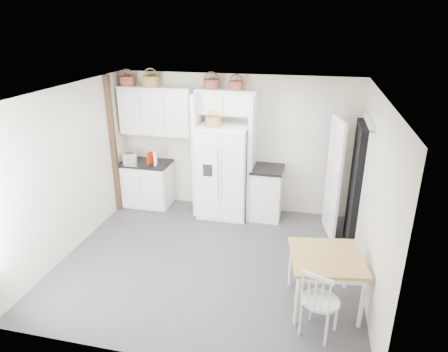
# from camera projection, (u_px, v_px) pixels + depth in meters

# --- Properties ---
(floor) EXTENTS (4.50, 4.50, 0.00)m
(floor) POSITION_uv_depth(u_px,v_px,m) (210.00, 260.00, 6.22)
(floor) COLOR #3D3B47
(floor) RESTS_ON ground
(ceiling) EXTENTS (4.50, 4.50, 0.00)m
(ceiling) POSITION_uv_depth(u_px,v_px,m) (207.00, 92.00, 5.26)
(ceiling) COLOR white
(ceiling) RESTS_ON wall_back
(wall_back) EXTENTS (4.50, 0.00, 4.50)m
(wall_back) POSITION_uv_depth(u_px,v_px,m) (236.00, 144.00, 7.55)
(wall_back) COLOR beige
(wall_back) RESTS_ON floor
(wall_left) EXTENTS (0.00, 4.00, 4.00)m
(wall_left) POSITION_uv_depth(u_px,v_px,m) (69.00, 171.00, 6.21)
(wall_left) COLOR beige
(wall_left) RESTS_ON floor
(wall_right) EXTENTS (0.00, 4.00, 4.00)m
(wall_right) POSITION_uv_depth(u_px,v_px,m) (373.00, 198.00, 5.27)
(wall_right) COLOR beige
(wall_right) RESTS_ON floor
(refrigerator) EXTENTS (0.90, 0.73, 1.74)m
(refrigerator) POSITION_uv_depth(u_px,v_px,m) (224.00, 171.00, 7.41)
(refrigerator) COLOR white
(refrigerator) RESTS_ON floor
(base_cab_left) EXTENTS (0.93, 0.59, 0.86)m
(base_cab_left) POSITION_uv_depth(u_px,v_px,m) (147.00, 184.00, 7.96)
(base_cab_left) COLOR silver
(base_cab_left) RESTS_ON floor
(base_cab_right) EXTENTS (0.53, 0.64, 0.94)m
(base_cab_right) POSITION_uv_depth(u_px,v_px,m) (267.00, 193.00, 7.45)
(base_cab_right) COLOR silver
(base_cab_right) RESTS_ON floor
(dining_table) EXTENTS (1.02, 1.02, 0.74)m
(dining_table) POSITION_uv_depth(u_px,v_px,m) (324.00, 281.00, 5.12)
(dining_table) COLOR olive
(dining_table) RESTS_ON floor
(windsor_chair) EXTENTS (0.57, 0.55, 0.92)m
(windsor_chair) POSITION_uv_depth(u_px,v_px,m) (320.00, 301.00, 4.62)
(windsor_chair) COLOR silver
(windsor_chair) RESTS_ON floor
(counter_left) EXTENTS (0.97, 0.63, 0.04)m
(counter_left) POSITION_uv_depth(u_px,v_px,m) (146.00, 163.00, 7.80)
(counter_left) COLOR black
(counter_left) RESTS_ON base_cab_left
(counter_right) EXTENTS (0.58, 0.68, 0.04)m
(counter_right) POSITION_uv_depth(u_px,v_px,m) (268.00, 169.00, 7.27)
(counter_right) COLOR black
(counter_right) RESTS_ON base_cab_right
(toaster) EXTENTS (0.30, 0.22, 0.18)m
(toaster) POSITION_uv_depth(u_px,v_px,m) (130.00, 158.00, 7.76)
(toaster) COLOR silver
(toaster) RESTS_ON counter_left
(cookbook_red) EXTENTS (0.07, 0.16, 0.24)m
(cookbook_red) POSITION_uv_depth(u_px,v_px,m) (150.00, 158.00, 7.65)
(cookbook_red) COLOR #A81E0A
(cookbook_red) RESTS_ON counter_left
(cookbook_cream) EXTENTS (0.08, 0.18, 0.27)m
(cookbook_cream) POSITION_uv_depth(u_px,v_px,m) (156.00, 158.00, 7.62)
(cookbook_cream) COLOR white
(cookbook_cream) RESTS_ON counter_left
(basket_upper_a) EXTENTS (0.30, 0.30, 0.17)m
(basket_upper_a) POSITION_uv_depth(u_px,v_px,m) (127.00, 81.00, 7.41)
(basket_upper_a) COLOR brown
(basket_upper_a) RESTS_ON upper_cabinet
(basket_upper_b) EXTENTS (0.32, 0.32, 0.19)m
(basket_upper_b) POSITION_uv_depth(u_px,v_px,m) (151.00, 81.00, 7.31)
(basket_upper_b) COLOR olive
(basket_upper_b) RESTS_ON upper_cabinet
(basket_bridge_a) EXTENTS (0.29, 0.29, 0.16)m
(basket_bridge_a) POSITION_uv_depth(u_px,v_px,m) (211.00, 84.00, 7.07)
(basket_bridge_a) COLOR brown
(basket_bridge_a) RESTS_ON bridge_cabinet
(basket_bridge_b) EXTENTS (0.26, 0.26, 0.15)m
(basket_bridge_b) POSITION_uv_depth(u_px,v_px,m) (236.00, 85.00, 6.98)
(basket_bridge_b) COLOR brown
(basket_bridge_b) RESTS_ON bridge_cabinet
(basket_fridge_a) EXTENTS (0.27, 0.27, 0.15)m
(basket_fridge_a) POSITION_uv_depth(u_px,v_px,m) (213.00, 122.00, 7.01)
(basket_fridge_a) COLOR olive
(basket_fridge_a) RESTS_ON refrigerator
(upper_cabinet) EXTENTS (1.40, 0.34, 0.90)m
(upper_cabinet) POSITION_uv_depth(u_px,v_px,m) (156.00, 111.00, 7.49)
(upper_cabinet) COLOR silver
(upper_cabinet) RESTS_ON wall_back
(bridge_cabinet) EXTENTS (1.12, 0.34, 0.45)m
(bridge_cabinet) POSITION_uv_depth(u_px,v_px,m) (226.00, 102.00, 7.13)
(bridge_cabinet) COLOR silver
(bridge_cabinet) RESTS_ON wall_back
(fridge_panel_left) EXTENTS (0.08, 0.60, 2.30)m
(fridge_panel_left) POSITION_uv_depth(u_px,v_px,m) (198.00, 154.00, 7.48)
(fridge_panel_left) COLOR silver
(fridge_panel_left) RESTS_ON floor
(fridge_panel_right) EXTENTS (0.08, 0.60, 2.30)m
(fridge_panel_right) POSITION_uv_depth(u_px,v_px,m) (252.00, 158.00, 7.26)
(fridge_panel_right) COLOR silver
(fridge_panel_right) RESTS_ON floor
(trim_post) EXTENTS (0.09, 0.09, 2.60)m
(trim_post) POSITION_uv_depth(u_px,v_px,m) (113.00, 146.00, 7.42)
(trim_post) COLOR #432F1A
(trim_post) RESTS_ON floor
(doorway_void) EXTENTS (0.18, 0.85, 2.05)m
(doorway_void) POSITION_uv_depth(u_px,v_px,m) (357.00, 188.00, 6.30)
(doorway_void) COLOR black
(doorway_void) RESTS_ON floor
(door_slab) EXTENTS (0.21, 0.79, 2.05)m
(door_slab) POSITION_uv_depth(u_px,v_px,m) (333.00, 178.00, 6.68)
(door_slab) COLOR white
(door_slab) RESTS_ON floor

